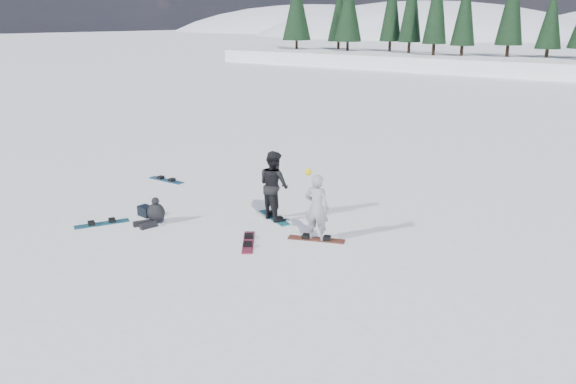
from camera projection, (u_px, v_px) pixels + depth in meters
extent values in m
plane|color=white|center=(254.00, 251.00, 14.04)|extent=(420.00, 420.00, 0.00)
ellipsoid|color=white|center=(418.00, 78.00, 188.44)|extent=(143.00, 110.00, 49.50)
ellipsoid|color=white|center=(312.00, 63.00, 259.08)|extent=(169.00, 130.00, 52.00)
cone|color=black|center=(297.00, 21.00, 76.31)|extent=(3.20, 3.20, 7.50)
cone|color=black|center=(321.00, 21.00, 74.04)|extent=(3.20, 3.20, 7.50)
cone|color=black|center=(348.00, 21.00, 71.78)|extent=(3.20, 3.20, 7.50)
cone|color=black|center=(375.00, 21.00, 69.51)|extent=(3.20, 3.20, 7.50)
cone|color=black|center=(405.00, 21.00, 67.24)|extent=(3.20, 3.20, 7.50)
cone|color=black|center=(437.00, 21.00, 64.97)|extent=(3.20, 3.20, 7.50)
cone|color=black|center=(471.00, 21.00, 62.71)|extent=(3.20, 3.20, 7.50)
cone|color=black|center=(508.00, 22.00, 60.44)|extent=(3.20, 3.20, 7.50)
cone|color=black|center=(548.00, 22.00, 58.17)|extent=(3.20, 3.20, 7.50)
imported|color=#96969A|center=(317.00, 208.00, 14.49)|extent=(0.73, 0.56, 1.79)
sphere|color=yellow|center=(308.00, 172.00, 14.23)|extent=(0.18, 0.18, 0.18)
imported|color=black|center=(274.00, 185.00, 16.07)|extent=(1.15, 1.01, 2.01)
ellipsoid|color=black|center=(156.00, 213.00, 15.91)|extent=(0.67, 0.62, 0.57)
sphere|color=black|center=(155.00, 201.00, 15.81)|extent=(0.22, 0.22, 0.22)
cube|color=black|center=(149.00, 225.00, 15.59)|extent=(0.25, 0.52, 0.14)
cube|color=black|center=(142.00, 223.00, 15.75)|extent=(0.36, 0.51, 0.14)
cube|color=black|center=(146.00, 211.00, 16.51)|extent=(0.48, 0.34, 0.30)
cube|color=brown|center=(316.00, 239.00, 14.75)|extent=(1.49, 0.84, 0.03)
cube|color=teal|center=(274.00, 218.00, 16.36)|extent=(1.48, 0.89, 0.03)
cube|color=maroon|center=(248.00, 242.00, 14.56)|extent=(1.14, 1.36, 0.03)
cube|color=#186984|center=(102.00, 224.00, 15.87)|extent=(0.95, 1.46, 0.03)
cube|color=#19548B|center=(166.00, 180.00, 20.13)|extent=(1.51, 0.34, 0.03)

